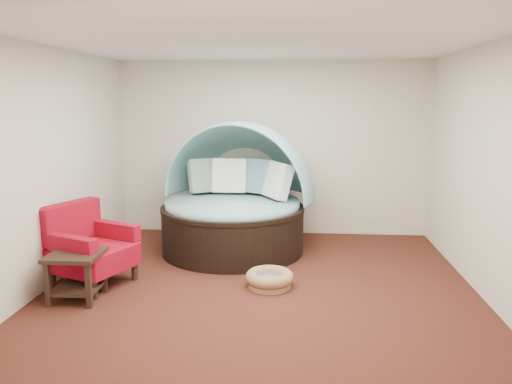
# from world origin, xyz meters

# --- Properties ---
(floor) EXTENTS (5.00, 5.00, 0.00)m
(floor) POSITION_xyz_m (0.00, 0.00, 0.00)
(floor) COLOR #4D2016
(floor) RESTS_ON ground
(wall_back) EXTENTS (5.00, 0.00, 5.00)m
(wall_back) POSITION_xyz_m (0.00, 2.50, 1.40)
(wall_back) COLOR beige
(wall_back) RESTS_ON floor
(wall_front) EXTENTS (5.00, 0.00, 5.00)m
(wall_front) POSITION_xyz_m (0.00, -2.50, 1.40)
(wall_front) COLOR beige
(wall_front) RESTS_ON floor
(wall_left) EXTENTS (0.00, 5.00, 5.00)m
(wall_left) POSITION_xyz_m (-2.50, 0.00, 1.40)
(wall_left) COLOR beige
(wall_left) RESTS_ON floor
(wall_right) EXTENTS (0.00, 5.00, 5.00)m
(wall_right) POSITION_xyz_m (2.50, 0.00, 1.40)
(wall_right) COLOR beige
(wall_right) RESTS_ON floor
(ceiling) EXTENTS (5.00, 5.00, 0.00)m
(ceiling) POSITION_xyz_m (0.00, 0.00, 2.80)
(ceiling) COLOR white
(ceiling) RESTS_ON wall_back
(canopy_daybed) EXTENTS (2.58, 2.53, 1.89)m
(canopy_daybed) POSITION_xyz_m (-0.48, 1.52, 0.88)
(canopy_daybed) COLOR black
(canopy_daybed) RESTS_ON floor
(pet_basket) EXTENTS (0.65, 0.65, 0.20)m
(pet_basket) POSITION_xyz_m (0.10, 0.02, 0.10)
(pet_basket) COLOR olive
(pet_basket) RESTS_ON floor
(red_armchair) EXTENTS (1.09, 1.09, 0.98)m
(red_armchair) POSITION_xyz_m (-2.06, -0.03, 0.45)
(red_armchair) COLOR black
(red_armchair) RESTS_ON floor
(side_table) EXTENTS (0.57, 0.57, 0.53)m
(side_table) POSITION_xyz_m (-2.00, -0.52, 0.35)
(side_table) COLOR black
(side_table) RESTS_ON floor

